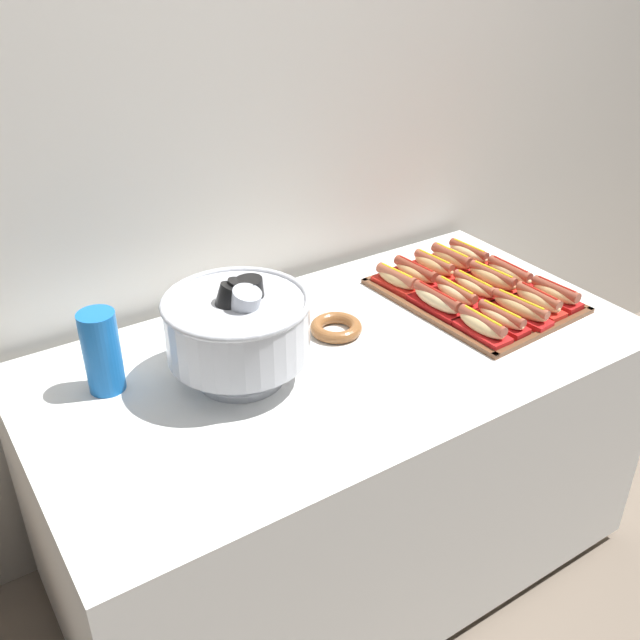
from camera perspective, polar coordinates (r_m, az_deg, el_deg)
name	(u,v)px	position (r m, az deg, el deg)	size (l,w,h in m)	color
ground_plane	(338,558)	(2.33, 1.41, -18.31)	(10.00, 10.00, 0.00)	#7A6B5B
back_wall	(236,94)	(2.03, -6.64, 17.33)	(6.00, 0.10, 2.60)	silver
buffet_table	(339,459)	(2.05, 1.55, -10.91)	(1.57, 0.83, 0.76)	white
serving_tray	(473,296)	(2.12, 12.02, 1.87)	(0.44, 0.55, 0.01)	brown
hot_dog_0	(482,326)	(1.92, 12.66, -0.47)	(0.07, 0.17, 0.06)	red
hot_dog_1	(501,318)	(1.97, 14.12, 0.13)	(0.07, 0.16, 0.06)	#B21414
hot_dog_2	(520,309)	(2.02, 15.51, 0.83)	(0.08, 0.19, 0.06)	red
hot_dog_3	(538,301)	(2.07, 16.83, 1.45)	(0.06, 0.16, 0.06)	red
hot_dog_4	(555,294)	(2.13, 18.08, 1.99)	(0.07, 0.16, 0.06)	red
hot_dog_5	(437,301)	(2.01, 9.21, 1.48)	(0.07, 0.18, 0.06)	#B21414
hot_dog_6	(456,294)	(2.06, 10.69, 2.01)	(0.06, 0.16, 0.06)	#B21414
hot_dog_7	(474,287)	(2.11, 12.10, 2.54)	(0.07, 0.17, 0.06)	red
hot_dog_8	(492,279)	(2.16, 13.46, 3.17)	(0.08, 0.19, 0.06)	red
hot_dog_9	(509,273)	(2.22, 14.73, 3.61)	(0.06, 0.18, 0.06)	#B21414
hot_dog_10	(397,280)	(2.11, 6.07, 3.18)	(0.08, 0.16, 0.06)	red
hot_dog_11	(416,273)	(2.16, 7.56, 3.70)	(0.08, 0.17, 0.06)	red
hot_dog_12	(434,266)	(2.21, 8.98, 4.24)	(0.08, 0.17, 0.06)	red
hot_dog_13	(451,259)	(2.26, 10.34, 4.73)	(0.07, 0.17, 0.06)	red
hot_dog_14	(468,254)	(2.31, 11.64, 5.13)	(0.08, 0.17, 0.06)	red
punch_bowl	(238,326)	(1.67, -6.50, -0.46)	(0.34, 0.34, 0.26)	silver
cup_stack	(102,352)	(1.72, -16.85, -2.42)	(0.09, 0.09, 0.20)	blue
donut	(336,327)	(1.90, 1.28, -0.59)	(0.14, 0.14, 0.03)	brown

